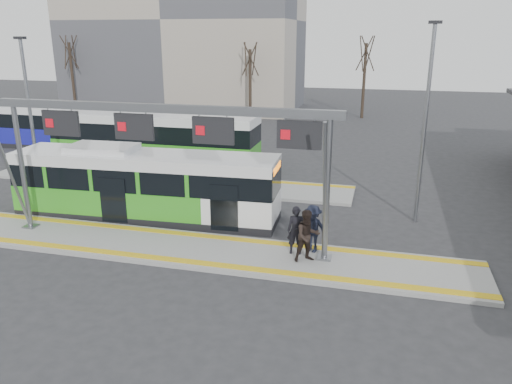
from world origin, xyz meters
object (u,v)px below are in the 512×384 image
Objects in this scene: gantry at (163,134)px; hero_bus at (145,186)px; passenger_a at (296,230)px; passenger_b at (308,236)px; passenger_c at (313,229)px.

gantry reaches higher than hero_bus.
gantry is 4.52m from hero_bus.
passenger_a is 0.95× the size of passenger_b.
passenger_c is at bearing 5.70° from gantry.
passenger_c is (5.34, 0.53, -3.27)m from gantry.
gantry is 1.13× the size of hero_bus.
passenger_c is (0.54, 0.30, 0.00)m from passenger_a.
hero_bus is at bearing 128.08° from passenger_b.
hero_bus reaches higher than passenger_a.
passenger_a is 0.99× the size of passenger_c.
passenger_b is at bearing -53.90° from passenger_a.
gantry reaches higher than passenger_a.
passenger_b is at bearing -73.59° from passenger_c.
hero_bus is (-2.25, 2.68, -2.86)m from gantry.
passenger_b reaches higher than passenger_c.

